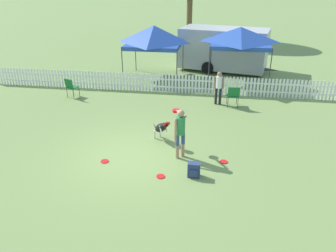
{
  "coord_description": "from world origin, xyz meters",
  "views": [
    {
      "loc": [
        2.46,
        -8.65,
        5.16
      ],
      "look_at": [
        1.02,
        0.79,
        0.76
      ],
      "focal_mm": 35.0,
      "sensor_mm": 36.0,
      "label": 1
    }
  ],
  "objects": [
    {
      "name": "leaping_dog",
      "position": [
        0.73,
        1.17,
        0.51
      ],
      "size": [
        0.78,
        0.94,
        0.89
      ],
      "rotation": [
        0.0,
        0.0,
        -2.48
      ],
      "color": "black",
      "rests_on": "ground_plane"
    },
    {
      "name": "frisbee_near_dog",
      "position": [
        -0.74,
        -0.43,
        0.01
      ],
      "size": [
        0.24,
        0.24,
        0.02
      ],
      "color": "red",
      "rests_on": "ground_plane"
    },
    {
      "name": "frisbee_midfield",
      "position": [
        1.09,
        -0.99,
        0.01
      ],
      "size": [
        0.24,
        0.24,
        0.02
      ],
      "color": "red",
      "rests_on": "ground_plane"
    },
    {
      "name": "canopy_tent_secondary",
      "position": [
        -0.91,
        8.63,
        2.27
      ],
      "size": [
        2.84,
        2.84,
        2.81
      ],
      "color": "#333338",
      "rests_on": "ground_plane"
    },
    {
      "name": "equipment_trailer",
      "position": [
        2.78,
        10.97,
        1.27
      ],
      "size": [
        5.87,
        3.34,
        2.41
      ],
      "rotation": [
        0.0,
        0.0,
        -0.22
      ],
      "color": "#B7B7B7",
      "rests_on": "ground_plane"
    },
    {
      "name": "folding_chair_blue_left",
      "position": [
        3.22,
        4.82,
        0.56
      ],
      "size": [
        0.54,
        0.56,
        0.92
      ],
      "rotation": [
        0.0,
        0.0,
        3.23
      ],
      "color": "#333338",
      "rests_on": "ground_plane"
    },
    {
      "name": "frisbee_near_handler",
      "position": [
        2.84,
        0.08,
        0.01
      ],
      "size": [
        0.24,
        0.24,
        0.02
      ],
      "color": "red",
      "rests_on": "ground_plane"
    },
    {
      "name": "canopy_tent_main",
      "position": [
        3.52,
        8.48,
        2.38
      ],
      "size": [
        2.91,
        2.91,
        2.84
      ],
      "color": "#333338",
      "rests_on": "ground_plane"
    },
    {
      "name": "ground_plane",
      "position": [
        0.0,
        0.0,
        0.0
      ],
      "size": [
        240.0,
        240.0,
        0.0
      ],
      "primitive_type": "plane",
      "color": "olive"
    },
    {
      "name": "spectator_standing",
      "position": [
        2.59,
        5.05,
        0.87
      ],
      "size": [
        0.42,
        0.27,
        1.46
      ],
      "rotation": [
        0.0,
        0.0,
        3.09
      ],
      "color": "black",
      "rests_on": "ground_plane"
    },
    {
      "name": "handler_person",
      "position": [
        1.48,
        0.23,
        1.0
      ],
      "size": [
        0.54,
        1.06,
        1.59
      ],
      "rotation": [
        0.0,
        0.0,
        0.66
      ],
      "color": "tan",
      "rests_on": "ground_plane"
    },
    {
      "name": "picket_fence",
      "position": [
        -0.0,
        6.29,
        0.45
      ],
      "size": [
        17.9,
        0.04,
        0.89
      ],
      "color": "white",
      "rests_on": "ground_plane"
    },
    {
      "name": "backpack_on_grass",
      "position": [
        2.0,
        -0.83,
        0.22
      ],
      "size": [
        0.35,
        0.26,
        0.44
      ],
      "color": "navy",
      "rests_on": "ground_plane"
    },
    {
      "name": "folding_chair_center",
      "position": [
        -4.11,
        4.9,
        0.55
      ],
      "size": [
        0.59,
        0.61,
        0.91
      ],
      "rotation": [
        0.0,
        0.0,
        2.78
      ],
      "color": "#333338",
      "rests_on": "ground_plane"
    }
  ]
}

